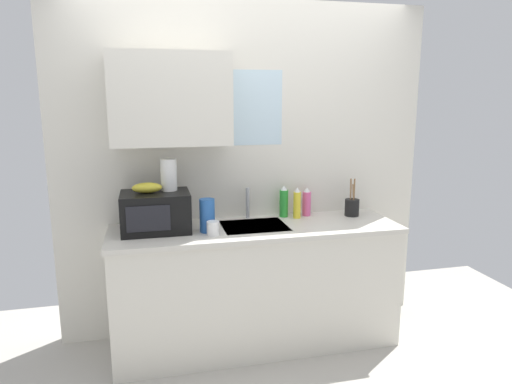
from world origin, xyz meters
TOP-DOWN VIEW (x-y plane):
  - kitchen_wall_assembly at (-0.10, 0.31)m, footprint 2.83×0.42m
  - counter_unit at (-0.00, 0.00)m, footprint 2.06×0.63m
  - sink_faucet at (-0.01, 0.24)m, footprint 0.03×0.03m
  - microwave at (-0.69, 0.05)m, footprint 0.46×0.35m
  - banana_bunch at (-0.74, 0.05)m, footprint 0.20×0.11m
  - paper_towel_roll at (-0.59, 0.10)m, footprint 0.11×0.11m
  - dish_soap_bottle_green at (0.27, 0.22)m, footprint 0.07×0.07m
  - dish_soap_bottle_yellow at (0.36, 0.15)m, footprint 0.06×0.06m
  - dish_soap_bottle_pink at (0.45, 0.21)m, footprint 0.07×0.07m
  - cereal_canister at (-0.35, -0.05)m, footprint 0.10×0.10m
  - mug_white at (-0.33, -0.14)m, footprint 0.08×0.08m
  - utensil_crock at (0.79, 0.12)m, footprint 0.11×0.11m

SIDE VIEW (x-z plane):
  - counter_unit at x=0.00m, z-range 0.01..0.91m
  - mug_white at x=-0.33m, z-range 0.90..0.99m
  - utensil_crock at x=0.79m, z-range 0.82..1.12m
  - dish_soap_bottle_pink at x=0.45m, z-range 0.89..1.11m
  - dish_soap_bottle_yellow at x=0.36m, z-range 0.89..1.13m
  - cereal_canister at x=-0.35m, z-range 0.90..1.13m
  - dish_soap_bottle_green at x=0.27m, z-range 0.89..1.14m
  - sink_faucet at x=-0.01m, z-range 0.90..1.14m
  - microwave at x=-0.69m, z-range 0.90..1.17m
  - banana_bunch at x=-0.74m, z-range 1.17..1.24m
  - paper_towel_roll at x=-0.59m, z-range 1.17..1.39m
  - kitchen_wall_assembly at x=-0.10m, z-range 0.10..2.60m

